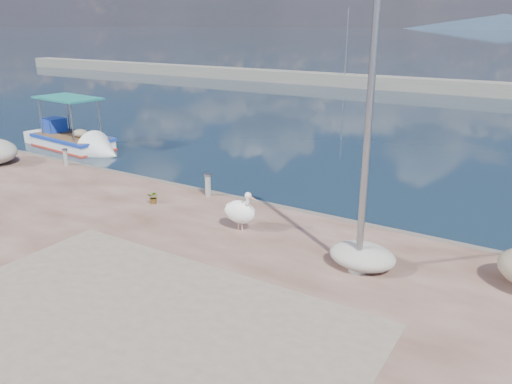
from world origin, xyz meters
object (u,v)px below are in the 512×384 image
(pelican, at_px, (241,211))
(bollard_near, at_px, (208,184))
(lamp_post, at_px, (368,134))
(boat_left, at_px, (72,143))

(pelican, relative_size, bollard_near, 1.64)
(lamp_post, height_order, bollard_near, lamp_post)
(pelican, distance_m, bollard_near, 3.19)
(boat_left, bearing_deg, bollard_near, -11.79)
(pelican, bearing_deg, boat_left, 173.55)
(boat_left, xyz_separation_m, pelican, (14.01, -5.45, 0.84))
(boat_left, relative_size, lamp_post, 0.91)
(boat_left, relative_size, bollard_near, 8.19)
(boat_left, height_order, pelican, boat_left)
(pelican, bearing_deg, lamp_post, 6.11)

